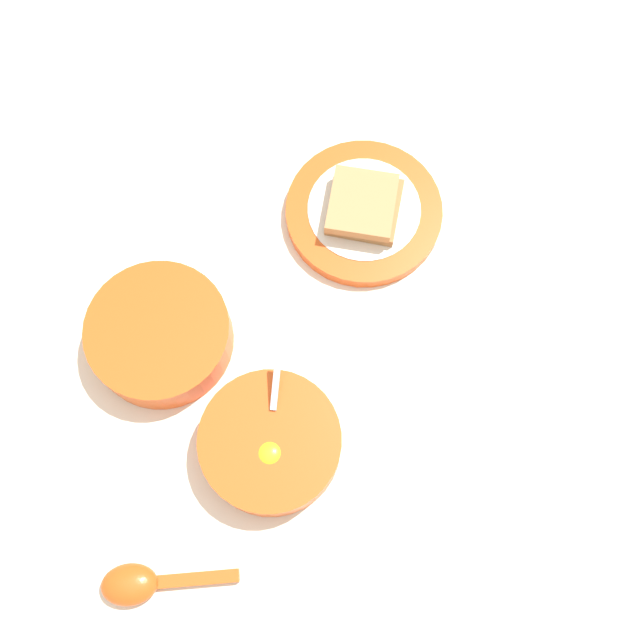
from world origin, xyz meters
The scene contains 6 objects.
ground_plane centered at (0.00, 0.00, 0.00)m, with size 3.00×3.00×0.00m, color silver.
egg_bowl centered at (-0.03, 0.01, 0.03)m, with size 0.15×0.15×0.07m.
toast_plate centered at (0.20, 0.21, 0.01)m, with size 0.19×0.19×0.02m.
toast_sandwich centered at (0.20, 0.21, 0.03)m, with size 0.12×0.12×0.03m.
soup_spoon centered at (-0.21, -0.05, 0.01)m, with size 0.14×0.08×0.03m.
congee_bowl centered at (-0.08, 0.18, 0.03)m, with size 0.16×0.16×0.05m.
Camera 1 is at (-0.04, -0.13, 0.84)m, focal length 42.00 mm.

